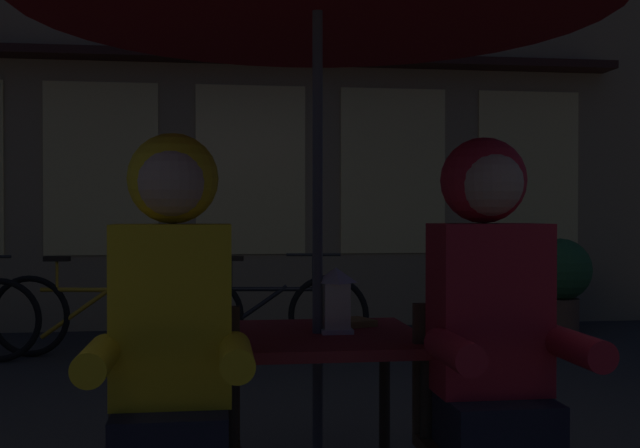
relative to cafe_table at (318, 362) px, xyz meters
name	(u,v)px	position (x,y,z in m)	size (l,w,h in m)	color
cafe_table	(318,362)	(0.00, 0.00, 0.00)	(0.72, 0.72, 0.74)	maroon
lantern	(336,298)	(0.07, 0.00, 0.22)	(0.11, 0.11, 0.23)	white
chair_left	(173,440)	(-0.48, -0.37, -0.15)	(0.40, 0.40, 0.87)	#513823
chair_right	(485,428)	(0.48, -0.37, -0.15)	(0.40, 0.40, 0.87)	#513823
person_left_hooded	(172,323)	(-0.48, -0.43, 0.21)	(0.45, 0.56, 1.40)	black
person_right_hooded	(492,317)	(0.48, -0.43, 0.21)	(0.45, 0.56, 1.40)	black
shopfront_building	(178,27)	(-0.74, 5.40, 2.45)	(10.00, 0.93, 6.20)	#937A56
bicycle_second	(92,314)	(-1.35, 3.70, -0.29)	(1.67, 0.32, 0.84)	black
bicycle_third	(265,313)	(0.04, 3.57, -0.29)	(1.67, 0.29, 0.84)	black
book	(345,323)	(0.12, 0.15, 0.11)	(0.20, 0.14, 0.02)	olive
potted_plant	(560,277)	(2.93, 4.33, -0.09)	(0.60, 0.60, 0.92)	brown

